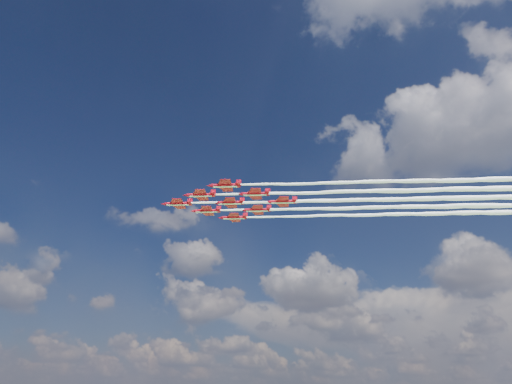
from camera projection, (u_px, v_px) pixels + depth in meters
jet_lead at (320, 201)px, 172.96m from camera, size 90.34×61.59×2.80m
jet_row2_port at (350, 192)px, 165.72m from camera, size 90.34×61.59×2.80m
jet_row2_starb at (345, 208)px, 179.31m from camera, size 90.34×61.59×2.80m
jet_row3_port at (382, 182)px, 158.49m from camera, size 90.34×61.59×2.80m
jet_row3_centre at (374, 200)px, 172.07m from camera, size 90.34×61.59×2.80m
jet_row3_starb at (367, 215)px, 185.66m from camera, size 90.34×61.59×2.80m
jet_row4_port at (406, 191)px, 164.83m from camera, size 90.34×61.59×2.80m
jet_row4_starb at (396, 207)px, 178.42m from camera, size 90.34×61.59×2.80m
jet_tail at (428, 199)px, 171.18m from camera, size 90.34×61.59×2.80m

